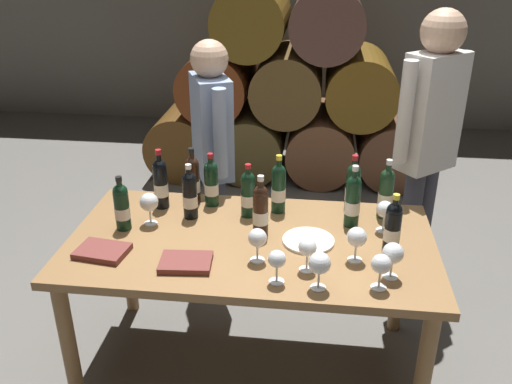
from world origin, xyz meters
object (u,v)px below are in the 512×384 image
at_px(wine_bottle_7, 393,227).
at_px(wine_glass_1, 381,265).
at_px(wine_glass_0, 357,238).
at_px(leather_ledger, 186,263).
at_px(wine_bottle_10, 161,183).
at_px(wine_bottle_5, 279,188).
at_px(wine_bottle_6, 353,188).
at_px(wine_bottle_3, 261,210).
at_px(wine_glass_4, 385,210).
at_px(wine_bottle_8, 211,183).
at_px(wine_glass_6, 149,203).
at_px(tasting_notebook, 102,251).
at_px(wine_bottle_0, 193,180).
at_px(taster_seated_left, 213,149).
at_px(wine_glass_8, 320,264).
at_px(serving_plate, 308,241).
at_px(wine_bottle_9, 122,206).
at_px(wine_glass_5, 277,260).
at_px(sommelier_presenting, 428,136).
at_px(wine_glass_7, 257,239).
at_px(wine_glass_3, 307,248).
at_px(wine_bottle_1, 386,193).
at_px(wine_bottle_4, 190,195).
at_px(wine_bottle_2, 248,194).
at_px(dining_table, 251,256).
at_px(wine_bottle_11, 353,200).
at_px(wine_glass_2, 393,254).

height_order(wine_bottle_7, wine_glass_1, wine_bottle_7).
xyz_separation_m(wine_glass_0, leather_ledger, (-0.72, -0.13, -0.10)).
relative_size(wine_bottle_10, leather_ledger, 1.45).
bearing_deg(wine_bottle_5, wine_bottle_6, 7.58).
height_order(wine_bottle_3, wine_glass_4, wine_bottle_3).
bearing_deg(wine_bottle_5, wine_bottle_8, 174.10).
bearing_deg(wine_bottle_8, wine_glass_6, -136.82).
xyz_separation_m(tasting_notebook, leather_ledger, (0.39, -0.05, 0.00)).
distance_m(wine_bottle_0, wine_bottle_3, 0.49).
distance_m(wine_bottle_6, taster_seated_left, 0.87).
xyz_separation_m(wine_bottle_7, wine_glass_8, (-0.31, -0.32, -0.01)).
bearing_deg(serving_plate, wine_glass_1, -48.39).
relative_size(wine_bottle_3, leather_ledger, 1.38).
relative_size(wine_bottle_9, wine_glass_0, 1.69).
height_order(wine_glass_5, wine_glass_6, wine_glass_6).
xyz_separation_m(wine_bottle_0, sommelier_presenting, (1.24, 0.40, 0.15)).
bearing_deg(wine_bottle_3, wine_bottle_10, 156.99).
relative_size(wine_glass_5, serving_plate, 0.62).
relative_size(wine_glass_7, tasting_notebook, 0.71).
height_order(wine_glass_1, leather_ledger, wine_glass_1).
bearing_deg(wine_glass_3, tasting_notebook, 178.65).
bearing_deg(wine_bottle_1, wine_glass_4, -96.30).
distance_m(wine_bottle_4, leather_ledger, 0.45).
relative_size(wine_bottle_2, wine_bottle_5, 0.91).
bearing_deg(dining_table, wine_bottle_4, 150.48).
xyz_separation_m(wine_bottle_2, wine_bottle_11, (0.51, -0.04, 0.01)).
bearing_deg(wine_bottle_8, wine_bottle_9, -140.82).
relative_size(dining_table, wine_glass_0, 10.58).
relative_size(dining_table, wine_bottle_9, 6.25).
distance_m(wine_bottle_1, wine_bottle_9, 1.28).
bearing_deg(wine_glass_8, wine_bottle_9, 157.87).
relative_size(wine_bottle_1, wine_glass_7, 1.97).
xyz_separation_m(wine_glass_1, wine_glass_3, (-0.29, 0.09, -0.00)).
relative_size(wine_glass_0, wine_glass_6, 0.98).
bearing_deg(sommelier_presenting, wine_glass_5, -124.50).
xyz_separation_m(wine_bottle_11, wine_glass_8, (-0.15, -0.54, -0.02)).
distance_m(wine_bottle_0, wine_bottle_9, 0.42).
height_order(leather_ledger, taster_seated_left, taster_seated_left).
xyz_separation_m(wine_bottle_4, wine_bottle_7, (0.96, -0.21, -0.00)).
bearing_deg(wine_glass_3, wine_bottle_8, 132.58).
xyz_separation_m(wine_bottle_0, wine_bottle_3, (0.39, -0.30, -0.00)).
xyz_separation_m(wine_glass_7, taster_seated_left, (-0.37, 0.89, 0.05)).
height_order(wine_glass_2, wine_glass_5, wine_glass_2).
bearing_deg(wine_bottle_5, wine_glass_3, -72.65).
xyz_separation_m(wine_bottle_1, wine_glass_7, (-0.58, -0.48, -0.02)).
bearing_deg(wine_glass_8, wine_glass_0, 55.53).
relative_size(wine_bottle_4, taster_seated_left, 0.19).
relative_size(wine_bottle_8, wine_glass_1, 1.85).
distance_m(wine_glass_1, sommelier_presenting, 1.13).
xyz_separation_m(dining_table, wine_glass_3, (0.27, -0.22, 0.20)).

